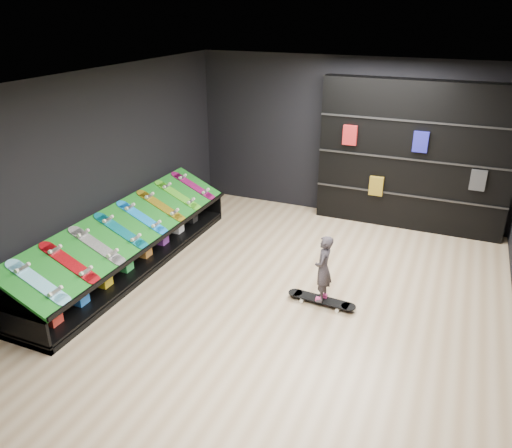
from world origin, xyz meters
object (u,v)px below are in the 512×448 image
at_px(display_rack, 132,252).
at_px(child, 323,281).
at_px(floor_skateboard, 321,302).
at_px(back_shelving, 413,157).

bearing_deg(display_rack, child, 1.62).
bearing_deg(floor_skateboard, display_rack, -174.33).
height_order(back_shelving, floor_skateboard, back_shelving).
bearing_deg(display_rack, floor_skateboard, 1.62).
relative_size(display_rack, back_shelving, 1.35).
relative_size(back_shelving, floor_skateboard, 3.41).
relative_size(back_shelving, child, 5.82).
distance_m(back_shelving, child, 3.44).
relative_size(display_rack, floor_skateboard, 4.59).
bearing_deg(back_shelving, child, -101.97).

